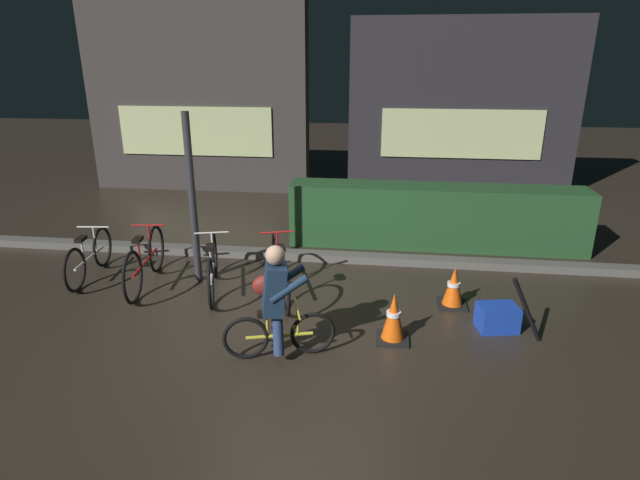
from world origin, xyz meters
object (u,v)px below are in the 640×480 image
at_px(traffic_cone_far, 453,288).
at_px(cyclist, 276,301).
at_px(street_post, 192,200).
at_px(blue_crate, 497,317).
at_px(parked_bike_center_right, 280,270).
at_px(closed_umbrella, 527,310).
at_px(traffic_cone_near, 393,318).
at_px(parked_bike_leftmost, 89,257).
at_px(parked_bike_left_mid, 145,261).
at_px(parked_bike_center_left, 213,268).

relative_size(traffic_cone_far, cyclist, 0.42).
bearing_deg(street_post, blue_crate, -12.91).
bearing_deg(parked_bike_center_right, closed_umbrella, -124.04).
relative_size(blue_crate, cyclist, 0.35).
xyz_separation_m(traffic_cone_near, traffic_cone_far, (0.76, 0.95, -0.02)).
xyz_separation_m(street_post, parked_bike_leftmost, (-1.56, -0.11, -0.85)).
distance_m(parked_bike_left_mid, parked_bike_center_left, 0.98).
bearing_deg(parked_bike_center_right, blue_crate, -120.32).
xyz_separation_m(traffic_cone_far, closed_umbrella, (0.68, -0.80, 0.14)).
distance_m(parked_bike_leftmost, parked_bike_left_mid, 0.93).
bearing_deg(parked_bike_leftmost, traffic_cone_near, -112.23).
distance_m(parked_bike_center_left, cyclist, 1.88).
xyz_separation_m(parked_bike_leftmost, traffic_cone_far, (5.04, -0.24, -0.07)).
height_order(parked_bike_center_right, traffic_cone_far, parked_bike_center_right).
bearing_deg(street_post, traffic_cone_far, -5.73).
xyz_separation_m(parked_bike_center_right, blue_crate, (2.67, -0.56, -0.21)).
distance_m(parked_bike_left_mid, cyclist, 2.64).
bearing_deg(traffic_cone_far, parked_bike_center_right, 179.79).
bearing_deg(closed_umbrella, parked_bike_center_right, -29.30).
xyz_separation_m(parked_bike_leftmost, blue_crate, (5.49, -0.79, -0.17)).
height_order(parked_bike_left_mid, traffic_cone_near, parked_bike_left_mid).
bearing_deg(street_post, closed_umbrella, -15.43).
relative_size(parked_bike_center_left, traffic_cone_far, 3.08).
bearing_deg(blue_crate, traffic_cone_far, 128.85).
height_order(parked_bike_left_mid, blue_crate, parked_bike_left_mid).
bearing_deg(closed_umbrella, cyclist, -0.60).
xyz_separation_m(blue_crate, cyclist, (-2.42, -0.87, 0.48)).
height_order(parked_bike_center_left, closed_umbrella, closed_umbrella).
xyz_separation_m(cyclist, closed_umbrella, (2.65, 0.62, -0.24)).
relative_size(parked_bike_left_mid, parked_bike_center_left, 1.08).
height_order(street_post, closed_umbrella, street_post).
distance_m(parked_bike_center_left, blue_crate, 3.64).
xyz_separation_m(parked_bike_leftmost, parked_bike_center_left, (1.89, -0.22, 0.03)).
distance_m(traffic_cone_near, closed_umbrella, 1.45).
bearing_deg(parked_bike_leftmost, parked_bike_center_right, -101.42).
xyz_separation_m(parked_bike_leftmost, parked_bike_left_mid, (0.91, -0.16, 0.04)).
bearing_deg(cyclist, parked_bike_leftmost, 135.63).
bearing_deg(cyclist, parked_bike_center_right, 84.22).
distance_m(blue_crate, closed_umbrella, 0.42).
bearing_deg(closed_umbrella, parked_bike_center_left, -25.86).
bearing_deg(street_post, parked_bike_left_mid, -157.64).
bearing_deg(closed_umbrella, blue_crate, -60.08).
relative_size(parked_bike_center_left, closed_umbrella, 1.88).
distance_m(parked_bike_left_mid, closed_umbrella, 4.89).
distance_m(cyclist, closed_umbrella, 2.74).
relative_size(parked_bike_leftmost, traffic_cone_near, 2.65).
distance_m(parked_bike_center_right, traffic_cone_far, 2.23).
bearing_deg(parked_bike_center_left, street_post, 29.53).
relative_size(traffic_cone_far, closed_umbrella, 0.61).
relative_size(street_post, closed_umbrella, 2.76).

